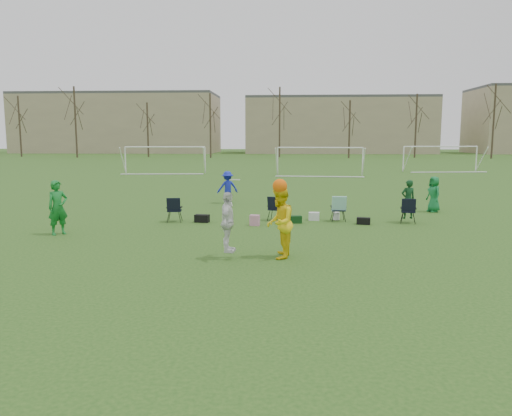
# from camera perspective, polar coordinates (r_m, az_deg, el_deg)

# --- Properties ---
(ground) EXTENTS (260.00, 260.00, 0.00)m
(ground) POSITION_cam_1_polar(r_m,az_deg,el_deg) (11.93, -1.97, -7.88)
(ground) COLOR #244C17
(ground) RESTS_ON ground
(fielder_green_near) EXTENTS (0.78, 0.80, 1.85)m
(fielder_green_near) POSITION_cam_1_polar(r_m,az_deg,el_deg) (18.13, -21.70, 0.05)
(fielder_green_near) COLOR #157629
(fielder_green_near) RESTS_ON ground
(fielder_blue) EXTENTS (1.18, 0.93, 1.61)m
(fielder_blue) POSITION_cam_1_polar(r_m,az_deg,el_deg) (24.98, -3.27, 2.38)
(fielder_blue) COLOR #1825B8
(fielder_blue) RESTS_ON ground
(fielder_green_far) EXTENTS (0.73, 0.90, 1.58)m
(fielder_green_far) POSITION_cam_1_polar(r_m,az_deg,el_deg) (23.40, 19.66, 1.50)
(fielder_green_far) COLOR #147036
(fielder_green_far) RESTS_ON ground
(center_contest) EXTENTS (2.03, 1.20, 2.19)m
(center_contest) POSITION_cam_1_polar(r_m,az_deg,el_deg) (13.51, 0.89, -1.56)
(center_contest) COLOR white
(center_contest) RESTS_ON ground
(sideline_setup) EXTENTS (9.76, 1.82, 1.66)m
(sideline_setup) POSITION_cam_1_polar(r_m,az_deg,el_deg) (19.61, 6.71, -0.09)
(sideline_setup) COLOR #103C1A
(sideline_setup) RESTS_ON ground
(goal_left) EXTENTS (7.39, 0.76, 2.46)m
(goal_left) POSITION_cam_1_polar(r_m,az_deg,el_deg) (46.77, -10.35, 6.29)
(goal_left) COLOR white
(goal_left) RESTS_ON ground
(goal_mid) EXTENTS (7.40, 0.63, 2.46)m
(goal_mid) POSITION_cam_1_polar(r_m,az_deg,el_deg) (43.53, 7.31, 6.23)
(goal_mid) COLOR white
(goal_mid) RESTS_ON ground
(goal_right) EXTENTS (7.35, 1.14, 2.46)m
(goal_right) POSITION_cam_1_polar(r_m,az_deg,el_deg) (51.63, 20.33, 6.08)
(goal_right) COLOR white
(goal_right) RESTS_ON ground
(tree_line) EXTENTS (110.28, 3.28, 11.40)m
(tree_line) POSITION_cam_1_polar(r_m,az_deg,el_deg) (81.28, 2.87, 9.35)
(tree_line) COLOR #382B21
(tree_line) RESTS_ON ground
(building_row) EXTENTS (126.00, 16.00, 13.00)m
(building_row) POSITION_cam_1_polar(r_m,az_deg,el_deg) (107.60, 6.52, 9.47)
(building_row) COLOR tan
(building_row) RESTS_ON ground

